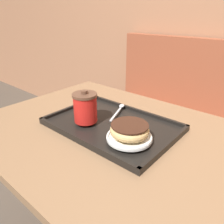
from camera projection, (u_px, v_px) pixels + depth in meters
booth_bench at (217, 148)px, 1.49m from camera, size 1.75×0.44×1.00m
cafe_table at (114, 165)px, 0.89m from camera, size 1.08×0.78×0.75m
serving_tray at (112, 125)px, 0.85m from camera, size 0.48×0.33×0.02m
coffee_cup_front at (85, 107)px, 0.82m from camera, size 0.09×0.09×0.12m
plate_with_chocolate_donut at (129, 137)px, 0.72m from camera, size 0.15×0.15×0.01m
donut_chocolate_glazed at (130, 130)px, 0.71m from camera, size 0.13×0.13×0.04m
spoon at (120, 108)px, 0.94m from camera, size 0.07×0.16×0.01m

